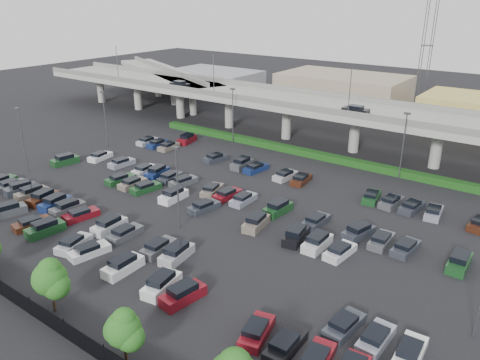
# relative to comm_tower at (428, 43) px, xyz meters

# --- Properties ---
(ground) EXTENTS (280.00, 280.00, 0.00)m
(ground) POSITION_rel_comm_tower_xyz_m (-4.00, -74.00, -15.61)
(ground) COLOR black
(overpass) EXTENTS (150.00, 13.00, 15.80)m
(overpass) POSITION_rel_comm_tower_xyz_m (-4.18, -42.03, -8.64)
(overpass) COLOR gray
(overpass) RESTS_ON ground
(on_ramp) EXTENTS (50.93, 30.13, 8.80)m
(on_ramp) POSITION_rel_comm_tower_xyz_m (-56.10, -30.95, -8.76)
(on_ramp) COLOR gray
(on_ramp) RESTS_ON ground
(hedge) EXTENTS (66.00, 1.60, 1.10)m
(hedge) POSITION_rel_comm_tower_xyz_m (-4.00, -49.00, -15.06)
(hedge) COLOR #163710
(hedge) RESTS_ON ground
(fence) EXTENTS (70.00, 0.10, 2.00)m
(fence) POSITION_rel_comm_tower_xyz_m (-4.05, -102.00, -14.71)
(fence) COLOR black
(fence) RESTS_ON ground
(tree_row) EXTENTS (65.07, 3.66, 5.94)m
(tree_row) POSITION_rel_comm_tower_xyz_m (-3.30, -100.53, -12.09)
(tree_row) COLOR #332316
(tree_row) RESTS_ON ground
(parked_cars) EXTENTS (63.13, 41.69, 1.67)m
(parked_cars) POSITION_rel_comm_tower_xyz_m (-5.53, -78.33, -14.99)
(parked_cars) COLOR silver
(parked_cars) RESTS_ON ground
(light_poles) EXTENTS (66.90, 48.38, 10.30)m
(light_poles) POSITION_rel_comm_tower_xyz_m (-8.12, -72.00, -9.37)
(light_poles) COLOR #45454A
(light_poles) RESTS_ON ground
(distant_buildings) EXTENTS (138.00, 24.00, 9.00)m
(distant_buildings) POSITION_rel_comm_tower_xyz_m (8.38, -12.19, -11.87)
(distant_buildings) COLOR gray
(distant_buildings) RESTS_ON ground
(comm_tower) EXTENTS (2.40, 2.40, 30.00)m
(comm_tower) POSITION_rel_comm_tower_xyz_m (0.00, 0.00, 0.00)
(comm_tower) COLOR #45454A
(comm_tower) RESTS_ON ground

